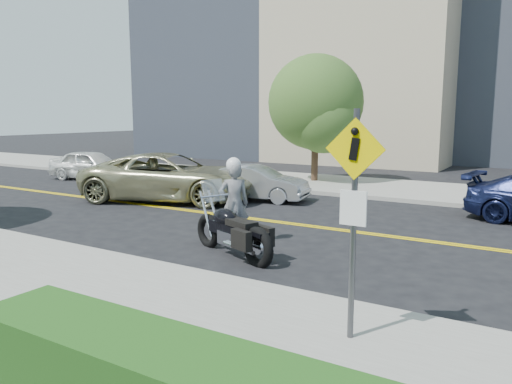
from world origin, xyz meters
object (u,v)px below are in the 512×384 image
object	(u,v)px
pedestrian_sign	(354,203)
suv	(169,177)
parked_car_white	(92,165)
motorcycle	(232,220)
parked_car_silver	(255,183)
motorcyclist	(234,201)

from	to	relation	value
pedestrian_sign	suv	xyz separation A→B (m)	(-9.62, 7.45, -1.11)
pedestrian_sign	parked_car_white	distance (m)	19.29
motorcycle	suv	xyz separation A→B (m)	(-5.84, 4.64, 0.04)
motorcycle	parked_car_silver	bearing A→B (deg)	138.41
motorcyclist	parked_car_silver	distance (m)	6.13
suv	parked_car_white	world-z (taller)	suv
motorcyclist	parked_car_white	world-z (taller)	motorcyclist
parked_car_silver	suv	bearing A→B (deg)	113.26
motorcycle	suv	world-z (taller)	suv
suv	motorcyclist	bearing A→B (deg)	-144.47
motorcycle	motorcyclist	bearing A→B (deg)	142.59
parked_car_white	parked_car_silver	bearing A→B (deg)	-105.88
parked_car_white	parked_car_silver	distance (m)	9.52
motorcyclist	suv	xyz separation A→B (m)	(-5.33, 3.81, -0.19)
motorcycle	parked_car_white	bearing A→B (deg)	172.01
pedestrian_sign	parked_car_silver	xyz separation A→B (m)	(-7.03, 9.11, -1.33)
motorcyclist	suv	size ratio (longest dim) A/B	0.34
parked_car_white	parked_car_silver	size ratio (longest dim) A/B	1.07
suv	parked_car_white	bearing A→B (deg)	51.53
pedestrian_sign	motorcycle	distance (m)	4.85
parked_car_white	motorcyclist	bearing A→B (deg)	-128.23
motorcycle	parked_car_silver	distance (m)	7.09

